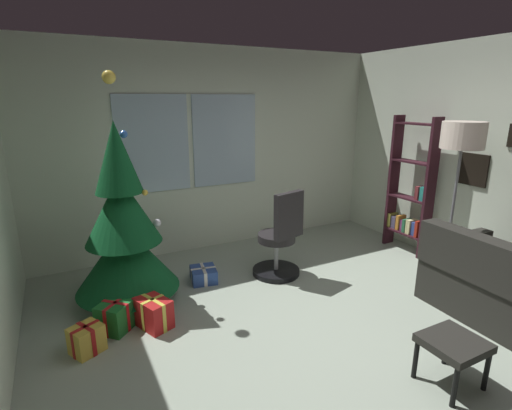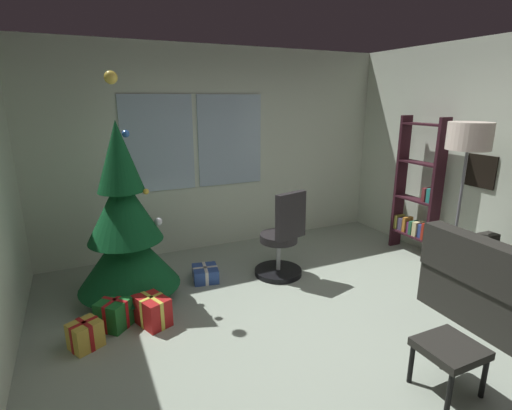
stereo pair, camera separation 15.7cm
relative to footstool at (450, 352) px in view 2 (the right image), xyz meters
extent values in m
cube|color=#9BA897|center=(-0.43, 0.82, -0.36)|extent=(4.84, 5.15, 0.10)
cube|color=silver|center=(-0.43, 3.45, 1.03)|extent=(4.84, 0.10, 2.69)
cube|color=silver|center=(-1.28, 3.39, 1.17)|extent=(0.90, 0.03, 1.20)
cube|color=silver|center=(-0.31, 3.39, 1.17)|extent=(0.90, 0.03, 1.20)
cube|color=black|center=(1.98, 1.33, 0.90)|extent=(0.02, 0.36, 0.38)
cube|color=black|center=(1.31, 0.95, 0.22)|extent=(0.95, 0.18, 0.20)
cube|color=beige|center=(1.02, 0.41, 0.29)|extent=(0.19, 0.41, 0.41)
cube|color=black|center=(0.00, 0.00, 0.03)|extent=(0.40, 0.38, 0.06)
cylinder|color=black|center=(-0.17, -0.16, -0.16)|extent=(0.04, 0.04, 0.31)
cylinder|color=black|center=(0.17, -0.16, -0.16)|extent=(0.04, 0.04, 0.31)
cylinder|color=black|center=(-0.17, 0.16, -0.16)|extent=(0.04, 0.04, 0.31)
cylinder|color=black|center=(0.17, 0.16, -0.16)|extent=(0.04, 0.04, 0.31)
cylinder|color=#4C331E|center=(-1.86, 2.30, -0.23)|extent=(0.12, 0.12, 0.16)
cone|color=#0E4B24|center=(-1.86, 2.30, 0.19)|extent=(1.01, 1.01, 0.68)
cone|color=#0E4B24|center=(-1.86, 2.30, 0.69)|extent=(0.73, 0.73, 0.68)
cone|color=#0E4B24|center=(-1.86, 2.30, 1.19)|extent=(0.45, 0.45, 0.68)
sphere|color=red|center=(-1.86, 2.59, 0.65)|extent=(0.08, 0.08, 0.08)
sphere|color=gold|center=(-1.65, 2.18, 0.85)|extent=(0.06, 0.06, 0.06)
sphere|color=silver|center=(-1.54, 2.25, 0.51)|extent=(0.08, 0.08, 0.08)
sphere|color=blue|center=(-1.77, 2.36, 1.39)|extent=(0.07, 0.07, 0.07)
sphere|color=#F2D14C|center=(-1.86, 2.30, 1.90)|extent=(0.12, 0.12, 0.12)
cube|color=red|center=(-1.75, 1.75, -0.18)|extent=(0.33, 0.39, 0.27)
cube|color=#EAD84C|center=(-1.75, 1.75, -0.18)|extent=(0.16, 0.33, 0.28)
cube|color=#EAD84C|center=(-1.75, 1.75, -0.18)|extent=(0.23, 0.12, 0.28)
cube|color=#1E722D|center=(-2.05, 1.86, -0.18)|extent=(0.39, 0.39, 0.26)
cube|color=red|center=(-2.05, 1.86, -0.18)|extent=(0.21, 0.21, 0.27)
cube|color=red|center=(-2.05, 1.86, -0.18)|extent=(0.24, 0.24, 0.27)
cube|color=gold|center=(-2.32, 1.62, -0.20)|extent=(0.30, 0.29, 0.23)
cube|color=#B21919|center=(-2.32, 1.62, -0.20)|extent=(0.23, 0.14, 0.24)
cube|color=#B21919|center=(-2.32, 1.62, -0.20)|extent=(0.13, 0.21, 0.24)
cube|color=#2D4C99|center=(-1.03, 2.40, -0.24)|extent=(0.33, 0.35, 0.16)
cube|color=silver|center=(-1.03, 2.40, -0.24)|extent=(0.29, 0.09, 0.16)
cube|color=silver|center=(-1.03, 2.40, -0.24)|extent=(0.09, 0.32, 0.16)
cylinder|color=black|center=(-0.19, 2.18, -0.28)|extent=(0.56, 0.56, 0.06)
cylinder|color=#B2B2B7|center=(-0.19, 2.18, -0.05)|extent=(0.05, 0.05, 0.40)
cylinder|color=black|center=(-0.19, 2.18, 0.15)|extent=(0.44, 0.44, 0.09)
cube|color=black|center=(-0.14, 2.00, 0.46)|extent=(0.40, 0.18, 0.53)
cube|color=#35161F|center=(1.77, 1.72, 0.59)|extent=(0.18, 0.04, 1.82)
cube|color=#35161F|center=(1.77, 2.32, 0.59)|extent=(0.18, 0.04, 1.82)
cube|color=#35161F|center=(1.77, 2.02, -0.06)|extent=(0.18, 0.56, 0.02)
cube|color=#35161F|center=(1.77, 2.02, 0.43)|extent=(0.18, 0.56, 0.02)
cube|color=#35161F|center=(1.77, 2.02, 0.91)|extent=(0.18, 0.56, 0.02)
cube|color=#35161F|center=(1.77, 2.02, 1.40)|extent=(0.18, 0.56, 0.02)
cube|color=#9E2517|center=(1.78, 1.80, 0.06)|extent=(0.17, 0.04, 0.22)
cube|color=navy|center=(1.79, 1.87, 0.04)|extent=(0.14, 0.07, 0.18)
cube|color=beige|center=(1.78, 1.94, 0.05)|extent=(0.16, 0.06, 0.19)
cube|color=#276240|center=(1.78, 2.02, 0.04)|extent=(0.16, 0.04, 0.18)
cube|color=#792F66|center=(1.80, 2.07, 0.03)|extent=(0.13, 0.05, 0.15)
cube|color=#C37B2B|center=(1.79, 2.13, 0.05)|extent=(0.15, 0.05, 0.20)
cube|color=#4D4663|center=(1.79, 2.21, 0.03)|extent=(0.14, 0.08, 0.17)
cube|color=olive|center=(1.78, 2.29, 0.05)|extent=(0.16, 0.06, 0.20)
cube|color=#238179|center=(1.80, 1.81, 0.53)|extent=(0.13, 0.06, 0.18)
cube|color=maroon|center=(1.79, 1.88, 0.53)|extent=(0.14, 0.05, 0.18)
cylinder|color=slate|center=(1.43, 1.14, -0.30)|extent=(0.28, 0.28, 0.03)
cylinder|color=slate|center=(1.43, 1.14, 0.46)|extent=(0.03, 0.03, 1.49)
cylinder|color=#F4DECD|center=(1.43, 1.14, 1.35)|extent=(0.43, 0.43, 0.28)
camera|label=1|loc=(-2.36, -1.47, 1.72)|focal=27.09mm
camera|label=2|loc=(-2.22, -1.54, 1.72)|focal=27.09mm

